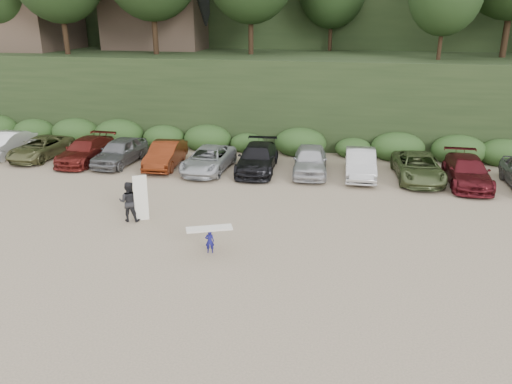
# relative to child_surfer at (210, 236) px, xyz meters

# --- Properties ---
(ground) EXTENTS (120.00, 120.00, 0.00)m
(ground) POSITION_rel_child_surfer_xyz_m (0.80, 0.77, -0.74)
(ground) COLOR tan
(ground) RESTS_ON ground
(parked_cars) EXTENTS (39.82, 5.95, 1.65)m
(parked_cars) POSITION_rel_child_surfer_xyz_m (-1.16, 10.81, 0.03)
(parked_cars) COLOR #A09FA4
(parked_cars) RESTS_ON ground
(child_surfer) EXTENTS (1.86, 1.14, 1.08)m
(child_surfer) POSITION_rel_child_surfer_xyz_m (0.00, 0.00, 0.00)
(child_surfer) COLOR navy
(child_surfer) RESTS_ON ground
(adult_surfer) EXTENTS (1.41, 0.84, 2.22)m
(adult_surfer) POSITION_rel_child_surfer_xyz_m (-4.42, 2.41, 0.22)
(adult_surfer) COLOR black
(adult_surfer) RESTS_ON ground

